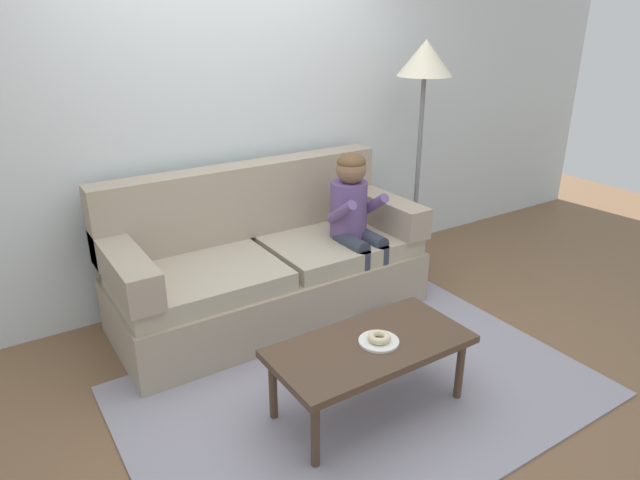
# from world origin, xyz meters

# --- Properties ---
(ground) EXTENTS (10.00, 10.00, 0.00)m
(ground) POSITION_xyz_m (0.00, 0.00, 0.00)
(ground) COLOR brown
(wall_back) EXTENTS (8.00, 0.10, 2.80)m
(wall_back) POSITION_xyz_m (0.00, 1.40, 1.40)
(wall_back) COLOR silver
(wall_back) RESTS_ON ground
(area_rug) EXTENTS (2.55, 1.72, 0.01)m
(area_rug) POSITION_xyz_m (0.00, -0.25, 0.01)
(area_rug) COLOR #9993A3
(area_rug) RESTS_ON ground
(couch) EXTENTS (2.11, 0.90, 1.01)m
(couch) POSITION_xyz_m (-0.01, 0.86, 0.36)
(couch) COLOR tan
(couch) RESTS_ON ground
(coffee_table) EXTENTS (1.05, 0.53, 0.41)m
(coffee_table) POSITION_xyz_m (-0.05, -0.38, 0.37)
(coffee_table) COLOR #4C3828
(coffee_table) RESTS_ON ground
(person_child) EXTENTS (0.34, 0.58, 1.10)m
(person_child) POSITION_xyz_m (0.59, 0.64, 0.67)
(person_child) COLOR #664C84
(person_child) RESTS_ON ground
(plate) EXTENTS (0.21, 0.21, 0.01)m
(plate) POSITION_xyz_m (-0.02, -0.40, 0.42)
(plate) COLOR white
(plate) RESTS_ON coffee_table
(donut) EXTENTS (0.17, 0.17, 0.04)m
(donut) POSITION_xyz_m (-0.02, -0.40, 0.44)
(donut) COLOR beige
(donut) RESTS_ON plate
(floor_lamp) EXTENTS (0.42, 0.42, 1.80)m
(floor_lamp) POSITION_xyz_m (1.39, 0.90, 1.55)
(floor_lamp) COLOR slate
(floor_lamp) RESTS_ON ground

